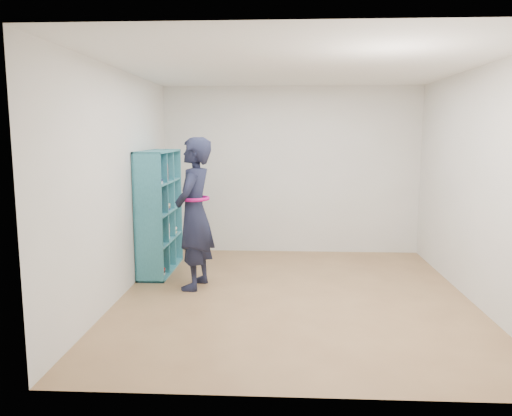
{
  "coord_description": "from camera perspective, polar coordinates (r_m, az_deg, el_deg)",
  "views": [
    {
      "loc": [
        -0.15,
        -5.6,
        1.88
      ],
      "look_at": [
        -0.45,
        0.3,
        0.99
      ],
      "focal_mm": 35.0,
      "sensor_mm": 36.0,
      "label": 1
    }
  ],
  "objects": [
    {
      "name": "floor",
      "position": [
        5.91,
        4.32,
        -10.03
      ],
      "size": [
        4.5,
        4.5,
        0.0
      ],
      "primitive_type": "plane",
      "color": "brown",
      "rests_on": "ground"
    },
    {
      "name": "ceiling",
      "position": [
        5.65,
        4.62,
        15.85
      ],
      "size": [
        4.5,
        4.5,
        0.0
      ],
      "primitive_type": "plane",
      "color": "white",
      "rests_on": "wall_back"
    },
    {
      "name": "wall_left",
      "position": [
        5.92,
        -15.28,
        2.63
      ],
      "size": [
        0.02,
        4.5,
        2.6
      ],
      "primitive_type": "cube",
      "color": "beige",
      "rests_on": "floor"
    },
    {
      "name": "wall_right",
      "position": [
        6.02,
        23.87,
        2.3
      ],
      "size": [
        0.02,
        4.5,
        2.6
      ],
      "primitive_type": "cube",
      "color": "beige",
      "rests_on": "floor"
    },
    {
      "name": "wall_back",
      "position": [
        7.87,
        4.05,
        4.3
      ],
      "size": [
        4.0,
        0.02,
        2.6
      ],
      "primitive_type": "cube",
      "color": "beige",
      "rests_on": "floor"
    },
    {
      "name": "wall_front",
      "position": [
        3.4,
        5.42,
        -1.28
      ],
      "size": [
        4.0,
        0.02,
        2.6
      ],
      "primitive_type": "cube",
      "color": "beige",
      "rests_on": "floor"
    },
    {
      "name": "bookshelf",
      "position": [
        6.92,
        -11.18,
        -0.55
      ],
      "size": [
        0.36,
        1.24,
        1.65
      ],
      "color": "#276C7B",
      "rests_on": "floor"
    },
    {
      "name": "person",
      "position": [
        6.06,
        -7.07,
        -0.64
      ],
      "size": [
        0.54,
        0.73,
        1.83
      ],
      "rotation": [
        0.0,
        0.0,
        -1.74
      ],
      "color": "black",
      "rests_on": "floor"
    },
    {
      "name": "smartphone",
      "position": [
        6.16,
        -8.02,
        0.62
      ],
      "size": [
        0.02,
        0.08,
        0.12
      ],
      "rotation": [
        0.23,
        0.0,
        -0.12
      ],
      "color": "silver",
      "rests_on": "person"
    }
  ]
}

